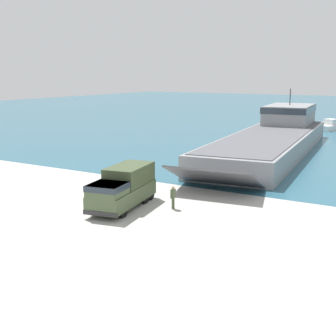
% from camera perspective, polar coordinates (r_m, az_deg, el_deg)
% --- Properties ---
extents(ground_plane, '(240.00, 240.00, 0.00)m').
position_cam_1_polar(ground_plane, '(36.18, -5.04, -4.39)').
color(ground_plane, '#B7B5AD').
extents(landing_craft, '(13.19, 43.38, 7.62)m').
position_cam_1_polar(landing_craft, '(62.53, 12.86, 3.85)').
color(landing_craft, gray).
rests_on(landing_craft, ground_plane).
extents(military_truck, '(3.78, 7.50, 2.99)m').
position_cam_1_polar(military_truck, '(34.98, -5.51, -2.37)').
color(military_truck, '#475638').
rests_on(military_truck, ground_plane).
extents(soldier_on_ramp, '(0.27, 0.45, 1.73)m').
position_cam_1_polar(soldier_on_ramp, '(34.52, 0.63, -3.41)').
color(soldier_on_ramp, '#475638').
rests_on(soldier_on_ramp, ground_plane).
extents(moored_boat_a, '(4.50, 7.38, 1.92)m').
position_cam_1_polar(moored_boat_a, '(88.16, 19.34, 4.85)').
color(moored_boat_a, white).
rests_on(moored_boat_a, ground_plane).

